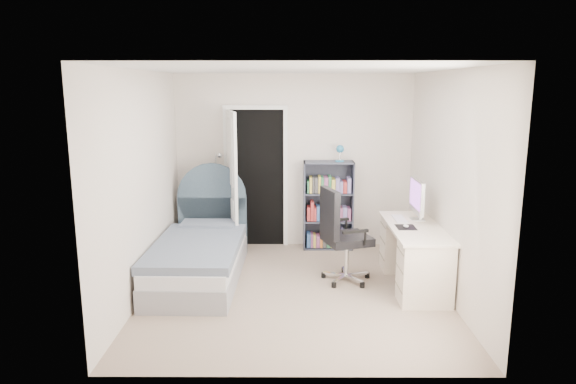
{
  "coord_description": "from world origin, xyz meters",
  "views": [
    {
      "loc": [
        -0.06,
        -5.58,
        2.32
      ],
      "look_at": [
        -0.08,
        0.37,
        1.09
      ],
      "focal_mm": 32.0,
      "sensor_mm": 36.0,
      "label": 1
    }
  ],
  "objects_px": {
    "desk": "(414,253)",
    "office_chair": "(340,231)",
    "floor_lamp": "(218,209)",
    "nightstand": "(219,221)",
    "bookcase": "(328,209)",
    "bed": "(200,254)"
  },
  "relations": [
    {
      "from": "bed",
      "to": "floor_lamp",
      "type": "relative_size",
      "value": 1.51
    },
    {
      "from": "bookcase",
      "to": "office_chair",
      "type": "xyz_separation_m",
      "value": [
        0.04,
        -1.33,
        0.05
      ]
    },
    {
      "from": "nightstand",
      "to": "office_chair",
      "type": "xyz_separation_m",
      "value": [
        1.62,
        -1.28,
        0.22
      ]
    },
    {
      "from": "nightstand",
      "to": "bookcase",
      "type": "xyz_separation_m",
      "value": [
        1.58,
        0.05,
        0.18
      ]
    },
    {
      "from": "nightstand",
      "to": "desk",
      "type": "distance_m",
      "value": 2.84
    },
    {
      "from": "desk",
      "to": "bed",
      "type": "bearing_deg",
      "value": 174.68
    },
    {
      "from": "nightstand",
      "to": "floor_lamp",
      "type": "xyz_separation_m",
      "value": [
        -0.02,
        0.11,
        0.16
      ]
    },
    {
      "from": "bookcase",
      "to": "bed",
      "type": "bearing_deg",
      "value": -144.26
    },
    {
      "from": "desk",
      "to": "office_chair",
      "type": "distance_m",
      "value": 0.9
    },
    {
      "from": "floor_lamp",
      "to": "office_chair",
      "type": "relative_size",
      "value": 1.22
    },
    {
      "from": "bed",
      "to": "office_chair",
      "type": "height_order",
      "value": "bed"
    },
    {
      "from": "bookcase",
      "to": "desk",
      "type": "bearing_deg",
      "value": -57.72
    },
    {
      "from": "nightstand",
      "to": "bookcase",
      "type": "height_order",
      "value": "bookcase"
    },
    {
      "from": "nightstand",
      "to": "floor_lamp",
      "type": "relative_size",
      "value": 0.44
    },
    {
      "from": "nightstand",
      "to": "desk",
      "type": "xyz_separation_m",
      "value": [
        2.49,
        -1.38,
        -0.01
      ]
    },
    {
      "from": "bed",
      "to": "floor_lamp",
      "type": "distance_m",
      "value": 1.28
    },
    {
      "from": "office_chair",
      "to": "nightstand",
      "type": "bearing_deg",
      "value": 141.78
    },
    {
      "from": "bed",
      "to": "desk",
      "type": "bearing_deg",
      "value": -5.32
    },
    {
      "from": "desk",
      "to": "office_chair",
      "type": "xyz_separation_m",
      "value": [
        -0.86,
        0.1,
        0.23
      ]
    },
    {
      "from": "desk",
      "to": "bookcase",
      "type": "bearing_deg",
      "value": 122.28
    },
    {
      "from": "bed",
      "to": "floor_lamp",
      "type": "bearing_deg",
      "value": 87.21
    },
    {
      "from": "bookcase",
      "to": "desk",
      "type": "xyz_separation_m",
      "value": [
        0.91,
        -1.43,
        -0.19
      ]
    }
  ]
}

